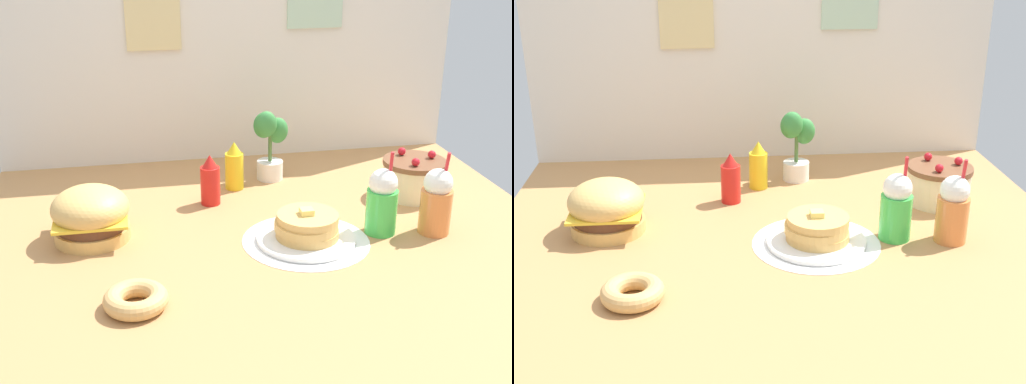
# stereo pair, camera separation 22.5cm
# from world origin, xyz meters

# --- Properties ---
(ground_plane) EXTENTS (1.97, 1.81, 0.02)m
(ground_plane) POSITION_xyz_m (0.00, 0.00, -0.01)
(ground_plane) COLOR #B27F4C
(back_wall) EXTENTS (1.97, 0.04, 1.05)m
(back_wall) POSITION_xyz_m (0.00, 0.90, 0.53)
(back_wall) COLOR silver
(back_wall) RESTS_ON ground_plane
(doily_mat) EXTENTS (0.42, 0.42, 0.00)m
(doily_mat) POSITION_xyz_m (0.10, 0.00, 0.00)
(doily_mat) COLOR white
(doily_mat) RESTS_ON ground_plane
(burger) EXTENTS (0.25, 0.25, 0.18)m
(burger) POSITION_xyz_m (-0.59, 0.16, 0.09)
(burger) COLOR #DBA859
(burger) RESTS_ON ground_plane
(pancake_stack) EXTENTS (0.33, 0.33, 0.11)m
(pancake_stack) POSITION_xyz_m (0.10, 0.00, 0.04)
(pancake_stack) COLOR white
(pancake_stack) RESTS_ON doily_mat
(layer_cake) EXTENTS (0.24, 0.24, 0.17)m
(layer_cake) POSITION_xyz_m (0.61, 0.31, 0.07)
(layer_cake) COLOR beige
(layer_cake) RESTS_ON ground_plane
(ketchup_bottle) EXTENTS (0.07, 0.07, 0.19)m
(ketchup_bottle) POSITION_xyz_m (-0.16, 0.38, 0.09)
(ketchup_bottle) COLOR red
(ketchup_bottle) RESTS_ON ground_plane
(mustard_bottle) EXTENTS (0.07, 0.07, 0.19)m
(mustard_bottle) POSITION_xyz_m (-0.05, 0.51, 0.09)
(mustard_bottle) COLOR yellow
(mustard_bottle) RESTS_ON ground_plane
(cream_soda_cup) EXTENTS (0.11, 0.11, 0.29)m
(cream_soda_cup) POSITION_xyz_m (0.37, 0.02, 0.11)
(cream_soda_cup) COLOR green
(cream_soda_cup) RESTS_ON ground_plane
(orange_float_cup) EXTENTS (0.11, 0.11, 0.29)m
(orange_float_cup) POSITION_xyz_m (0.55, -0.01, 0.11)
(orange_float_cup) COLOR orange
(orange_float_cup) RESTS_ON ground_plane
(donut_pink_glaze) EXTENTS (0.18, 0.18, 0.05)m
(donut_pink_glaze) POSITION_xyz_m (-0.46, -0.30, 0.03)
(donut_pink_glaze) COLOR tan
(donut_pink_glaze) RESTS_ON ground_plane
(potted_plant) EXTENTS (0.14, 0.11, 0.29)m
(potted_plant) POSITION_xyz_m (0.11, 0.59, 0.16)
(potted_plant) COLOR white
(potted_plant) RESTS_ON ground_plane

